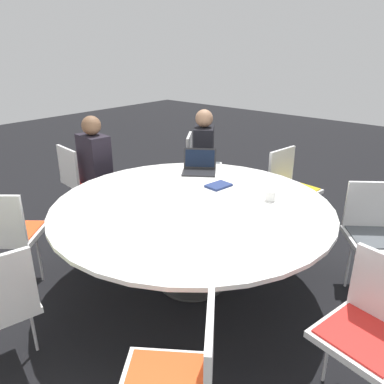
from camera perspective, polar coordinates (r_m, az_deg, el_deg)
ground_plane at (r=3.29m, az=0.00°, el=-13.42°), size 16.00×16.00×0.00m
conference_table at (r=2.97m, az=0.00°, el=-3.35°), size 2.18×2.18×0.72m
chair_0 at (r=4.67m, az=1.12°, el=4.50°), size 0.60×0.60×0.86m
chair_1 at (r=4.36m, az=-16.64°, el=2.33°), size 0.49×0.47×0.86m
chair_2 at (r=3.33m, az=-26.26°, el=-5.15°), size 0.61×0.60×0.86m
chair_4 at (r=1.84m, az=-1.87°, el=-26.54°), size 0.60×0.60×0.86m
chair_5 at (r=2.30m, az=25.78°, el=-17.56°), size 0.52×0.50×0.86m
chair_6 at (r=3.35m, az=26.05°, el=-4.92°), size 0.60×0.60×0.86m
chair_7 at (r=4.11m, az=14.73°, el=1.34°), size 0.47×0.49×0.86m
person_0 at (r=4.38m, az=2.00°, el=5.96°), size 0.39×0.42×1.21m
person_1 at (r=4.13m, az=-14.39°, el=4.33°), size 0.38×0.29×1.21m
laptop at (r=3.67m, az=1.13°, el=3.91°), size 0.41×0.40×0.21m
spiral_notebook at (r=3.30m, az=4.07°, el=1.00°), size 0.18×0.23×0.02m
coffee_cup at (r=3.06m, az=11.84°, el=-0.55°), size 0.08×0.08×0.08m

